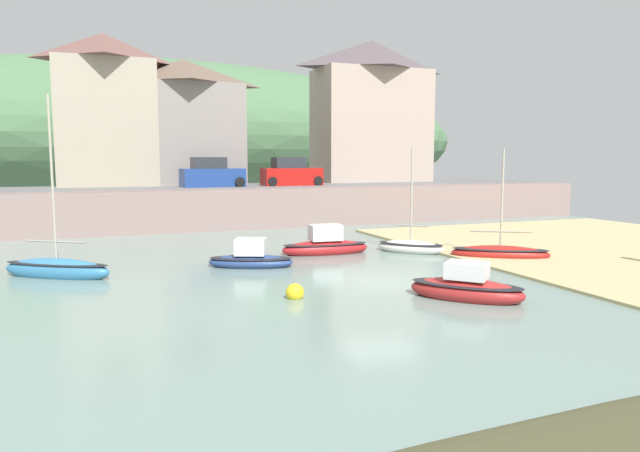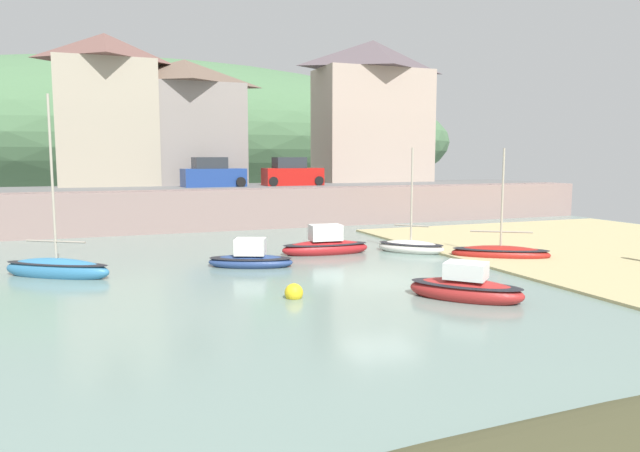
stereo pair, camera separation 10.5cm
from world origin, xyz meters
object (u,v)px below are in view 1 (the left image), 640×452
object	(u,v)px
parked_car_near_slipway	(212,175)
mooring_buoy	(295,293)
sailboat_white_hull	(57,269)
parked_car_by_wall	(291,174)
waterfront_building_right	(371,111)
motorboat_with_cabin	(466,288)
sailboat_blue_trim	(325,246)
sailboat_far_left	(251,259)
dinghy_open_wooden	(500,253)
sailboat_tall_mast	(411,247)
waterfront_building_left	(106,109)
waterfront_building_centre	(185,122)

from	to	relation	value
parked_car_near_slipway	mooring_buoy	bearing A→B (deg)	-99.19
sailboat_white_hull	parked_car_by_wall	world-z (taller)	sailboat_white_hull
waterfront_building_right	sailboat_white_hull	bearing A→B (deg)	-138.08
motorboat_with_cabin	sailboat_blue_trim	distance (m)	9.46
sailboat_far_left	mooring_buoy	xyz separation A→B (m)	(-0.06, -5.63, -0.13)
parked_car_by_wall	motorboat_with_cabin	bearing A→B (deg)	-96.01
sailboat_white_hull	dinghy_open_wooden	size ratio (longest dim) A/B	1.38
dinghy_open_wooden	parked_car_by_wall	size ratio (longest dim) A/B	1.18
dinghy_open_wooden	mooring_buoy	distance (m)	11.13
motorboat_with_cabin	sailboat_white_hull	size ratio (longest dim) A/B	0.52
sailboat_far_left	motorboat_with_cabin	world-z (taller)	motorboat_with_cabin
dinghy_open_wooden	sailboat_tall_mast	bearing A→B (deg)	165.84
waterfront_building_left	motorboat_with_cabin	world-z (taller)	waterfront_building_left
waterfront_building_left	sailboat_white_hull	xyz separation A→B (m)	(-2.35, -20.31, -7.32)
sailboat_white_hull	sailboat_blue_trim	xyz separation A→B (m)	(11.00, 1.29, 0.05)
waterfront_building_centre	sailboat_blue_trim	size ratio (longest dim) A/B	2.16
waterfront_building_right	parked_car_near_slipway	bearing A→B (deg)	-162.09
waterfront_building_right	mooring_buoy	size ratio (longest dim) A/B	19.55
motorboat_with_cabin	sailboat_white_hull	bearing A→B (deg)	-166.59
waterfront_building_right	sailboat_tall_mast	size ratio (longest dim) A/B	2.29
sailboat_far_left	motorboat_with_cabin	size ratio (longest dim) A/B	1.03
sailboat_blue_trim	parked_car_near_slipway	xyz separation A→B (m)	(-2.31, 14.52, 2.84)
waterfront_building_left	dinghy_open_wooden	distance (m)	28.46
waterfront_building_left	parked_car_near_slipway	distance (m)	8.95
waterfront_building_centre	waterfront_building_right	size ratio (longest dim) A/B	0.79
waterfront_building_left	motorboat_with_cabin	size ratio (longest dim) A/B	2.94
parked_car_near_slipway	mooring_buoy	distance (m)	22.23
waterfront_building_left	motorboat_with_cabin	bearing A→B (deg)	-71.46
sailboat_blue_trim	sailboat_tall_mast	bearing A→B (deg)	-9.96
sailboat_tall_mast	sailboat_white_hull	bearing A→B (deg)	-130.65
sailboat_far_left	motorboat_with_cabin	distance (m)	9.00
sailboat_tall_mast	mooring_buoy	distance (m)	10.15
sailboat_tall_mast	parked_car_by_wall	size ratio (longest dim) A/B	1.20
sailboat_blue_trim	dinghy_open_wooden	world-z (taller)	dinghy_open_wooden
sailboat_white_hull	sailboat_tall_mast	world-z (taller)	sailboat_white_hull
waterfront_building_left	sailboat_white_hull	distance (m)	21.71
waterfront_building_left	sailboat_far_left	distance (m)	22.59
waterfront_building_right	dinghy_open_wooden	world-z (taller)	waterfront_building_right
sailboat_far_left	motorboat_with_cabin	xyz separation A→B (m)	(4.82, -7.60, 0.02)
waterfront_building_left	sailboat_far_left	world-z (taller)	waterfront_building_left
motorboat_with_cabin	dinghy_open_wooden	xyz separation A→B (m)	(5.66, 5.54, -0.08)
waterfront_building_centre	dinghy_open_wooden	size ratio (longest dim) A/B	1.82
motorboat_with_cabin	parked_car_near_slipway	world-z (taller)	parked_car_near_slipway
waterfront_building_right	sailboat_blue_trim	distance (m)	23.59
waterfront_building_left	dinghy_open_wooden	world-z (taller)	waterfront_building_left
waterfront_building_left	dinghy_open_wooden	bearing A→B (deg)	-56.42
waterfront_building_centre	parked_car_near_slipway	size ratio (longest dim) A/B	2.10
waterfront_building_right	mooring_buoy	xyz separation A→B (m)	(-15.60, -26.46, -7.94)
motorboat_with_cabin	parked_car_by_wall	xyz separation A→B (m)	(2.32, 23.94, 2.88)
waterfront_building_right	mooring_buoy	bearing A→B (deg)	-120.52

